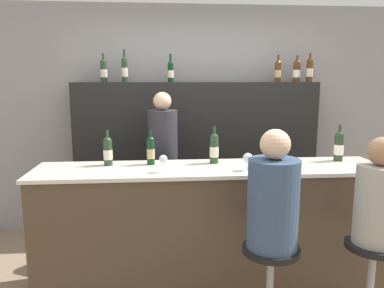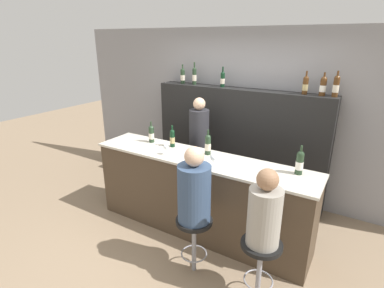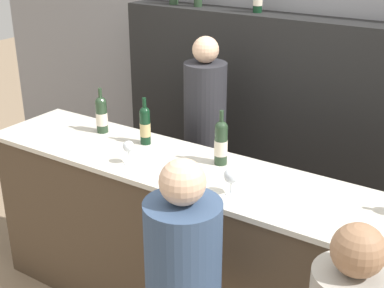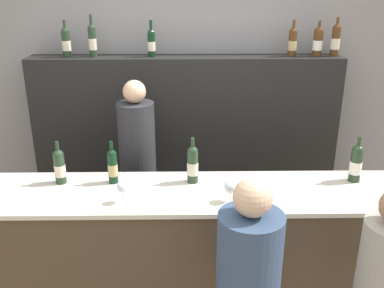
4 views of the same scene
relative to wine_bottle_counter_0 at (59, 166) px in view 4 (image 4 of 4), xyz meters
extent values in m
cube|color=gray|center=(0.85, 1.27, 0.12)|extent=(6.40, 0.05, 2.60)
cube|color=#473828|center=(0.85, -0.14, -0.67)|extent=(2.84, 0.57, 1.03)
cube|color=beige|center=(0.85, -0.14, -0.14)|extent=(2.88, 0.61, 0.03)
cube|color=black|center=(0.85, 1.05, -0.31)|extent=(2.70, 0.28, 1.73)
cylinder|color=#233823|center=(0.00, 0.00, -0.02)|extent=(0.07, 0.07, 0.20)
cylinder|color=beige|center=(0.00, 0.00, -0.03)|extent=(0.08, 0.08, 0.08)
sphere|color=#233823|center=(0.00, 0.00, 0.08)|extent=(0.07, 0.07, 0.07)
cylinder|color=#233823|center=(0.00, 0.00, 0.14)|extent=(0.02, 0.02, 0.08)
cylinder|color=black|center=(0.36, 0.00, -0.02)|extent=(0.06, 0.06, 0.21)
cylinder|color=tan|center=(0.36, 0.00, -0.03)|extent=(0.07, 0.07, 0.08)
sphere|color=black|center=(0.36, 0.00, 0.08)|extent=(0.06, 0.06, 0.06)
cylinder|color=black|center=(0.36, 0.00, 0.14)|extent=(0.02, 0.02, 0.08)
cylinder|color=#233823|center=(0.90, 0.00, -0.01)|extent=(0.07, 0.07, 0.22)
cylinder|color=beige|center=(0.90, 0.00, -0.02)|extent=(0.08, 0.08, 0.09)
sphere|color=#233823|center=(0.90, 0.00, 0.10)|extent=(0.07, 0.07, 0.07)
cylinder|color=#233823|center=(0.90, 0.00, 0.16)|extent=(0.02, 0.02, 0.08)
cylinder|color=#233823|center=(2.00, 0.00, -0.01)|extent=(0.08, 0.08, 0.22)
cylinder|color=white|center=(2.00, 0.00, -0.02)|extent=(0.08, 0.08, 0.09)
sphere|color=#233823|center=(2.00, 0.00, 0.10)|extent=(0.08, 0.08, 0.08)
cylinder|color=#233823|center=(2.00, 0.00, 0.16)|extent=(0.02, 0.02, 0.09)
cylinder|color=#233823|center=(-0.16, 1.05, 0.66)|extent=(0.07, 0.07, 0.21)
cylinder|color=beige|center=(-0.16, 1.05, 0.65)|extent=(0.07, 0.07, 0.08)
sphere|color=#233823|center=(-0.16, 1.05, 0.76)|extent=(0.07, 0.07, 0.07)
cylinder|color=#233823|center=(-0.16, 1.05, 0.82)|extent=(0.02, 0.02, 0.08)
cylinder|color=#233823|center=(0.07, 1.05, 0.67)|extent=(0.06, 0.06, 0.24)
cylinder|color=beige|center=(0.07, 1.05, 0.66)|extent=(0.07, 0.07, 0.09)
sphere|color=#233823|center=(0.07, 1.05, 0.79)|extent=(0.06, 0.06, 0.06)
cylinder|color=#233823|center=(0.07, 1.05, 0.85)|extent=(0.02, 0.02, 0.10)
cylinder|color=black|center=(0.56, 1.05, 0.65)|extent=(0.06, 0.06, 0.20)
cylinder|color=beige|center=(0.56, 1.05, 0.64)|extent=(0.07, 0.07, 0.08)
sphere|color=black|center=(0.56, 1.05, 0.75)|extent=(0.06, 0.06, 0.06)
cylinder|color=black|center=(0.56, 1.05, 0.81)|extent=(0.02, 0.02, 0.09)
cylinder|color=#4C2D14|center=(1.76, 1.05, 0.66)|extent=(0.07, 0.07, 0.20)
cylinder|color=tan|center=(1.76, 1.05, 0.65)|extent=(0.07, 0.07, 0.08)
sphere|color=#4C2D14|center=(1.76, 1.05, 0.76)|extent=(0.07, 0.07, 0.07)
cylinder|color=#4C2D14|center=(1.76, 1.05, 0.81)|extent=(0.02, 0.02, 0.09)
cylinder|color=#4C2D14|center=(1.98, 1.05, 0.66)|extent=(0.08, 0.08, 0.21)
cylinder|color=white|center=(1.98, 1.05, 0.65)|extent=(0.08, 0.08, 0.08)
sphere|color=#4C2D14|center=(1.98, 1.05, 0.76)|extent=(0.08, 0.08, 0.08)
cylinder|color=#4C2D14|center=(1.98, 1.05, 0.81)|extent=(0.02, 0.02, 0.07)
cylinder|color=#4C2D14|center=(2.13, 1.05, 0.67)|extent=(0.07, 0.07, 0.23)
cylinder|color=beige|center=(2.13, 1.05, 0.66)|extent=(0.07, 0.07, 0.09)
sphere|color=#4C2D14|center=(2.13, 1.05, 0.79)|extent=(0.07, 0.07, 0.07)
cylinder|color=#4C2D14|center=(2.13, 1.05, 0.84)|extent=(0.02, 0.02, 0.08)
cylinder|color=silver|center=(0.46, -0.28, -0.12)|extent=(0.06, 0.06, 0.00)
cylinder|color=silver|center=(0.46, -0.28, -0.08)|extent=(0.01, 0.01, 0.07)
sphere|color=silver|center=(0.46, -0.28, -0.02)|extent=(0.07, 0.07, 0.07)
cylinder|color=silver|center=(1.12, -0.28, -0.12)|extent=(0.06, 0.06, 0.00)
cylinder|color=silver|center=(1.12, -0.28, -0.09)|extent=(0.01, 0.01, 0.06)
sphere|color=silver|center=(1.12, -0.28, -0.02)|extent=(0.08, 0.08, 0.08)
cylinder|color=#334766|center=(1.18, -0.79, -0.23)|extent=(0.34, 0.34, 0.61)
sphere|color=#D8AD8C|center=(1.18, -0.79, 0.18)|extent=(0.20, 0.20, 0.20)
cylinder|color=#28282D|center=(0.46, 0.53, -0.44)|extent=(0.29, 0.29, 1.47)
sphere|color=#D8AD8C|center=(0.46, 0.53, 0.38)|extent=(0.18, 0.18, 0.18)
camera|label=1|loc=(0.43, -3.11, 0.59)|focal=35.00mm
camera|label=2|loc=(2.56, -3.09, 1.25)|focal=28.00mm
camera|label=3|loc=(2.28, -2.40, 1.17)|focal=50.00mm
camera|label=4|loc=(0.85, -2.64, 1.17)|focal=40.00mm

